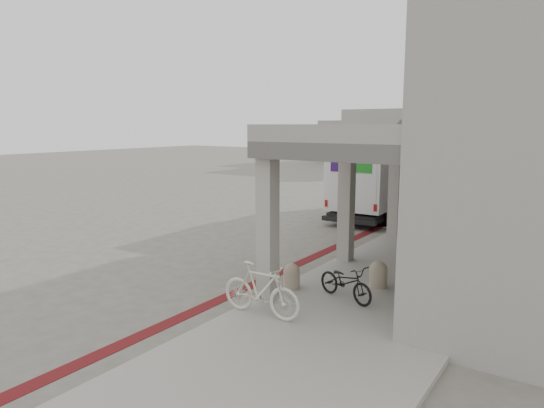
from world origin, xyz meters
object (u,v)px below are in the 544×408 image
Objects in this scene: utility_cabinet at (441,248)px; bicycle_cream at (261,290)px; bench at (418,288)px; fedex_truck at (382,178)px; bicycle_black at (346,282)px.

utility_cabinet is 6.09m from bicycle_cream.
fedex_truck is at bearing 105.29° from bench.
bicycle_black is at bearing -30.78° from bicycle_cream.
bench is 1.92× the size of utility_cabinet.
bicycle_black is at bearing -73.66° from fedex_truck.
utility_cabinet is at bearing -21.06° from bicycle_cream.
bicycle_black is at bearing -100.39° from utility_cabinet.
bench is 3.14m from utility_cabinet.
bicycle_cream reaches higher than utility_cabinet.
utility_cabinet is (4.51, -7.05, -1.07)m from fedex_truck.
bench is 1.22× the size of bicycle_black.
utility_cabinet is at bearing -58.65° from fedex_truck.
bench is at bearing -41.54° from bicycle_black.
bench is 3.58m from bicycle_cream.
utility_cabinet reaches higher than bicycle_black.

